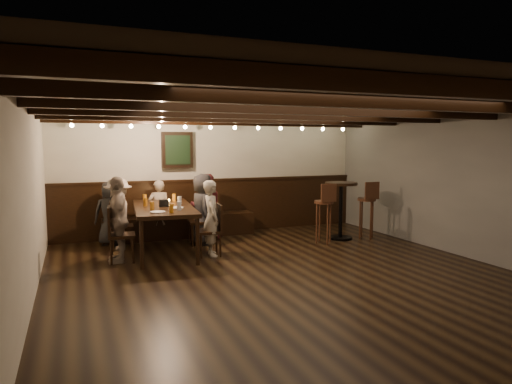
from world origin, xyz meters
name	(u,v)px	position (x,y,z in m)	size (l,w,h in m)	color
room	(219,188)	(-0.29, 2.21, 1.07)	(7.00, 7.00, 7.00)	black
dining_table	(164,210)	(-1.34, 2.05, 0.74)	(1.17, 2.23, 0.80)	black
chair_left_near	(121,235)	(-2.01, 2.57, 0.26)	(0.43, 0.43, 0.86)	black
chair_left_far	(121,245)	(-2.10, 1.68, 0.27)	(0.44, 0.44, 0.89)	black
chair_right_near	(201,230)	(-0.58, 2.43, 0.27)	(0.45, 0.45, 0.90)	black
chair_right_far	(210,240)	(-0.67, 1.54, 0.26)	(0.43, 0.43, 0.86)	black
person_bench_left	(110,213)	(-2.15, 3.04, 0.59)	(0.58, 0.38, 1.19)	#262729
person_bench_centre	(159,210)	(-1.24, 3.10, 0.59)	(0.43, 0.28, 1.18)	gray
person_bench_right	(206,207)	(-0.36, 2.86, 0.64)	(0.63, 0.49, 1.29)	maroon
person_left_near	(118,214)	(-2.04, 2.57, 0.64)	(0.83, 0.48, 1.28)	#9F9186
person_left_far	(118,219)	(-2.13, 1.68, 0.68)	(0.80, 0.33, 1.37)	gray
person_right_near	(203,209)	(-0.55, 2.43, 0.66)	(0.65, 0.42, 1.32)	#232325
person_right_far	(212,218)	(-0.64, 1.53, 0.64)	(0.46, 0.30, 1.27)	#AEA793
pint_a	(145,198)	(-1.55, 2.78, 0.87)	(0.07, 0.07, 0.14)	#BF7219
pint_b	(174,197)	(-1.03, 2.68, 0.87)	(0.07, 0.07, 0.14)	#BF7219
pint_c	(145,202)	(-1.63, 2.18, 0.87)	(0.07, 0.07, 0.14)	#BF7219
pint_d	(180,200)	(-1.02, 2.23, 0.87)	(0.07, 0.07, 0.14)	silver
pint_e	(152,206)	(-1.60, 1.63, 0.87)	(0.07, 0.07, 0.14)	#BF7219
pint_f	(179,206)	(-1.20, 1.49, 0.87)	(0.07, 0.07, 0.14)	silver
pint_g	(171,208)	(-1.37, 1.25, 0.87)	(0.07, 0.07, 0.14)	#BF7219
plate_near	(158,212)	(-1.56, 1.37, 0.81)	(0.24, 0.24, 0.01)	white
plate_far	(176,208)	(-1.19, 1.74, 0.81)	(0.24, 0.24, 0.01)	white
condiment_caddy	(164,203)	(-1.35, 2.01, 0.86)	(0.15, 0.10, 0.12)	black
candle	(169,202)	(-1.19, 2.34, 0.83)	(0.05, 0.05, 0.05)	beige
high_top_table	(341,202)	(2.10, 1.88, 0.74)	(0.63, 0.63, 1.12)	black
bar_stool_left	(324,221)	(1.60, 1.68, 0.42)	(0.36, 0.36, 1.14)	#3D2013
bar_stool_right	(366,217)	(2.60, 1.73, 0.42)	(0.36, 0.37, 1.14)	#3D2013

